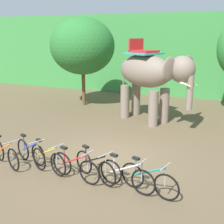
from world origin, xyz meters
name	(u,v)px	position (x,y,z in m)	size (l,w,h in m)	color
ground_plane	(106,157)	(0.00, 0.00, 0.00)	(80.00, 80.00, 0.00)	brown
foliage_hedge	(176,53)	(0.00, 13.31, 2.63)	(36.00, 6.00, 5.26)	#3D8E42
tree_right	(82,46)	(-3.97, 6.18, 3.33)	(3.55, 3.55, 4.89)	brown
elephant	(150,75)	(0.33, 4.45, 2.20)	(4.13, 3.08, 3.78)	gray
bike_orange	(6,154)	(-2.67, -1.68, 0.39)	(1.59, 0.79, 0.92)	black
bike_blue	(31,153)	(-1.98, -1.35, 0.39)	(1.58, 0.80, 0.92)	black
bike_yellow	(48,159)	(-1.25, -1.50, 0.39)	(1.62, 0.73, 0.92)	black
bike_red	(75,167)	(-0.22, -1.67, 0.39)	(1.69, 0.54, 0.92)	black
bike_black	(95,167)	(0.29, -1.46, 0.39)	(1.57, 0.82, 0.92)	black
bike_white	(126,176)	(1.28, -1.63, 0.39)	(1.68, 0.58, 0.92)	black
bike_teal	(149,180)	(1.88, -1.62, 0.39)	(1.66, 0.64, 0.92)	black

